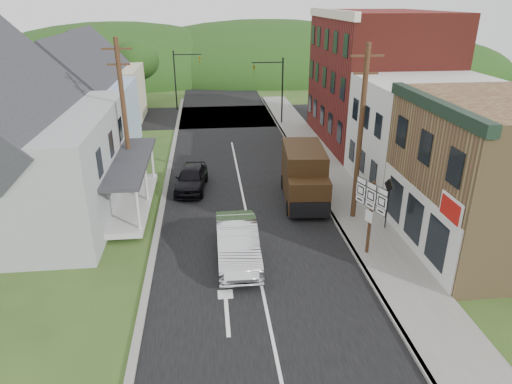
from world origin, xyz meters
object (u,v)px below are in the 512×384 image
object	(u,v)px
silver_sedan	(238,243)
delivery_van	(304,176)
dark_sedan	(191,178)
route_sign_cluster	(371,208)
warning_sign	(388,197)

from	to	relation	value
silver_sedan	delivery_van	size ratio (longest dim) A/B	0.92
silver_sedan	dark_sedan	world-z (taller)	silver_sedan
delivery_van	route_sign_cluster	world-z (taller)	route_sign_cluster
delivery_van	warning_sign	size ratio (longest dim) A/B	2.11
dark_sedan	route_sign_cluster	world-z (taller)	route_sign_cluster
silver_sedan	warning_sign	bearing A→B (deg)	14.81
dark_sedan	delivery_van	distance (m)	6.97
silver_sedan	dark_sedan	bearing A→B (deg)	104.77
dark_sedan	warning_sign	bearing A→B (deg)	-26.94
dark_sedan	delivery_van	size ratio (longest dim) A/B	0.77
warning_sign	delivery_van	bearing A→B (deg)	119.28
dark_sedan	delivery_van	world-z (taller)	delivery_van
dark_sedan	warning_sign	size ratio (longest dim) A/B	1.62
route_sign_cluster	warning_sign	bearing A→B (deg)	32.11
route_sign_cluster	silver_sedan	bearing A→B (deg)	157.10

